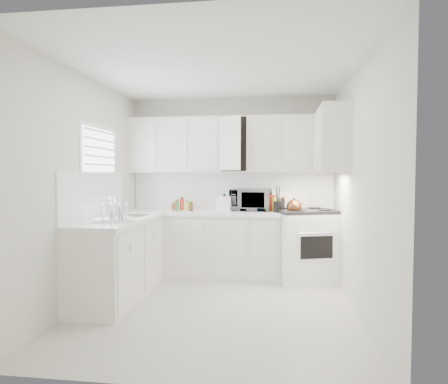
% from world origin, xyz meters
% --- Properties ---
extents(floor, '(3.20, 3.20, 0.00)m').
position_xyz_m(floor, '(0.00, 0.00, 0.00)').
color(floor, beige).
rests_on(floor, ground).
extents(ceiling, '(3.20, 3.20, 0.00)m').
position_xyz_m(ceiling, '(0.00, 0.00, 2.60)').
color(ceiling, white).
rests_on(ceiling, ground).
extents(wall_back, '(3.00, 0.00, 3.00)m').
position_xyz_m(wall_back, '(0.00, 1.60, 1.30)').
color(wall_back, beige).
rests_on(wall_back, ground).
extents(wall_front, '(3.00, 0.00, 3.00)m').
position_xyz_m(wall_front, '(0.00, -1.60, 1.30)').
color(wall_front, beige).
rests_on(wall_front, ground).
extents(wall_left, '(0.00, 3.20, 3.20)m').
position_xyz_m(wall_left, '(-1.50, 0.00, 1.30)').
color(wall_left, beige).
rests_on(wall_left, ground).
extents(wall_right, '(0.00, 3.20, 3.20)m').
position_xyz_m(wall_right, '(1.50, 0.00, 1.30)').
color(wall_right, beige).
rests_on(wall_right, ground).
extents(window_blinds, '(0.06, 0.96, 1.06)m').
position_xyz_m(window_blinds, '(-1.48, 0.35, 1.55)').
color(window_blinds, white).
rests_on(window_blinds, wall_left).
extents(lower_cabinets_back, '(2.22, 0.60, 0.90)m').
position_xyz_m(lower_cabinets_back, '(-0.39, 1.30, 0.45)').
color(lower_cabinets_back, beige).
rests_on(lower_cabinets_back, floor).
extents(lower_cabinets_left, '(0.60, 1.60, 0.90)m').
position_xyz_m(lower_cabinets_left, '(-1.20, 0.20, 0.45)').
color(lower_cabinets_left, beige).
rests_on(lower_cabinets_left, floor).
extents(countertop_back, '(2.24, 0.64, 0.05)m').
position_xyz_m(countertop_back, '(-0.39, 1.29, 0.93)').
color(countertop_back, silver).
rests_on(countertop_back, lower_cabinets_back).
extents(countertop_left, '(0.64, 1.62, 0.05)m').
position_xyz_m(countertop_left, '(-1.19, 0.20, 0.93)').
color(countertop_left, silver).
rests_on(countertop_left, lower_cabinets_left).
extents(backsplash_back, '(2.98, 0.02, 0.55)m').
position_xyz_m(backsplash_back, '(0.00, 1.59, 1.23)').
color(backsplash_back, silver).
rests_on(backsplash_back, wall_back).
extents(backsplash_left, '(0.02, 1.60, 0.55)m').
position_xyz_m(backsplash_left, '(-1.49, 0.20, 1.23)').
color(backsplash_left, silver).
rests_on(backsplash_left, wall_left).
extents(upper_cabinets_back, '(3.00, 0.33, 0.80)m').
position_xyz_m(upper_cabinets_back, '(0.00, 1.44, 1.50)').
color(upper_cabinets_back, beige).
rests_on(upper_cabinets_back, wall_back).
extents(upper_cabinets_right, '(0.33, 0.90, 0.80)m').
position_xyz_m(upper_cabinets_right, '(1.33, 0.82, 1.50)').
color(upper_cabinets_right, beige).
rests_on(upper_cabinets_right, wall_right).
extents(sink, '(0.42, 0.38, 0.30)m').
position_xyz_m(sink, '(-1.19, 0.55, 1.07)').
color(sink, gray).
rests_on(sink, countertop_left).
extents(stove, '(0.99, 0.89, 1.26)m').
position_xyz_m(stove, '(1.08, 1.27, 0.63)').
color(stove, white).
rests_on(stove, floor).
extents(tea_kettle, '(0.30, 0.28, 0.23)m').
position_xyz_m(tea_kettle, '(0.90, 1.11, 1.05)').
color(tea_kettle, brown).
rests_on(tea_kettle, stove).
extents(frying_pan, '(0.32, 0.46, 0.04)m').
position_xyz_m(frying_pan, '(1.26, 1.43, 0.96)').
color(frying_pan, black).
rests_on(frying_pan, stove).
extents(microwave, '(0.59, 0.36, 0.38)m').
position_xyz_m(microwave, '(0.29, 1.44, 1.14)').
color(microwave, gray).
rests_on(microwave, countertop_back).
extents(rice_cooker, '(0.31, 0.31, 0.24)m').
position_xyz_m(rice_cooker, '(-0.08, 1.36, 1.07)').
color(rice_cooker, white).
rests_on(rice_cooker, countertop_back).
extents(paper_towel, '(0.12, 0.12, 0.27)m').
position_xyz_m(paper_towel, '(-0.03, 1.52, 1.08)').
color(paper_towel, white).
rests_on(paper_towel, countertop_back).
extents(utensil_crock, '(0.12, 0.12, 0.37)m').
position_xyz_m(utensil_crock, '(0.68, 1.22, 1.14)').
color(utensil_crock, black).
rests_on(utensil_crock, countertop_back).
extents(dish_rack, '(0.50, 0.44, 0.23)m').
position_xyz_m(dish_rack, '(-1.14, -0.05, 1.07)').
color(dish_rack, white).
rests_on(dish_rack, countertop_left).
extents(spice_left_0, '(0.06, 0.06, 0.13)m').
position_xyz_m(spice_left_0, '(-0.85, 1.42, 1.02)').
color(spice_left_0, brown).
rests_on(spice_left_0, countertop_back).
extents(spice_left_1, '(0.06, 0.06, 0.13)m').
position_xyz_m(spice_left_1, '(-0.78, 1.33, 1.02)').
color(spice_left_1, '#297B35').
rests_on(spice_left_1, countertop_back).
extents(spice_left_2, '(0.06, 0.06, 0.13)m').
position_xyz_m(spice_left_2, '(-0.70, 1.42, 1.02)').
color(spice_left_2, red).
rests_on(spice_left_2, countertop_back).
extents(spice_left_3, '(0.06, 0.06, 0.13)m').
position_xyz_m(spice_left_3, '(-0.62, 1.33, 1.02)').
color(spice_left_3, yellow).
rests_on(spice_left_3, countertop_back).
extents(spice_left_4, '(0.06, 0.06, 0.13)m').
position_xyz_m(spice_left_4, '(-0.55, 1.42, 1.02)').
color(spice_left_4, '#533617').
rests_on(spice_left_4, countertop_back).
extents(sauce_right_0, '(0.06, 0.06, 0.19)m').
position_xyz_m(sauce_right_0, '(0.58, 1.46, 1.05)').
color(sauce_right_0, red).
rests_on(sauce_right_0, countertop_back).
extents(sauce_right_1, '(0.06, 0.06, 0.19)m').
position_xyz_m(sauce_right_1, '(0.64, 1.40, 1.05)').
color(sauce_right_1, yellow).
rests_on(sauce_right_1, countertop_back).
extents(sauce_right_2, '(0.06, 0.06, 0.19)m').
position_xyz_m(sauce_right_2, '(0.69, 1.46, 1.05)').
color(sauce_right_2, '#533617').
rests_on(sauce_right_2, countertop_back).
extents(sauce_right_3, '(0.06, 0.06, 0.19)m').
position_xyz_m(sauce_right_3, '(0.74, 1.40, 1.05)').
color(sauce_right_3, black).
rests_on(sauce_right_3, countertop_back).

